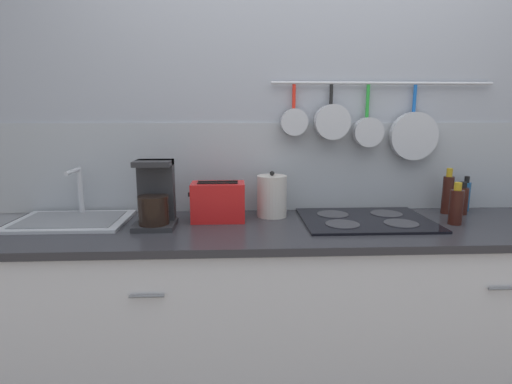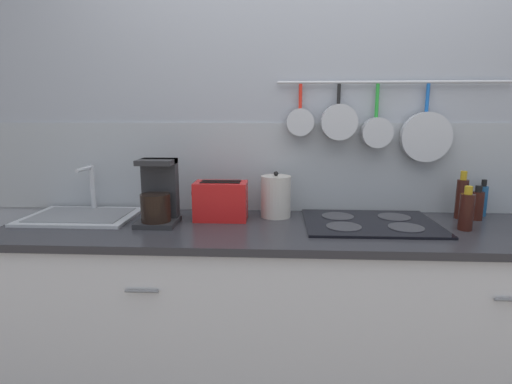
# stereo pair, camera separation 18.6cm
# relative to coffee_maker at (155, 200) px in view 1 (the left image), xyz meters

# --- Properties ---
(wall_back) EXTENTS (7.20, 0.16, 2.60)m
(wall_back) POSITION_rel_coffee_maker_xyz_m (0.76, 0.33, 0.23)
(wall_back) COLOR #999EA8
(wall_back) RESTS_ON ground_plane
(cabinet_base) EXTENTS (2.96, 0.63, 0.88)m
(cabinet_base) POSITION_rel_coffee_maker_xyz_m (0.76, -0.03, -0.60)
(cabinet_base) COLOR silver
(cabinet_base) RESTS_ON ground_plane
(countertop) EXTENTS (3.00, 0.65, 0.03)m
(countertop) POSITION_rel_coffee_maker_xyz_m (0.76, -0.03, -0.15)
(countertop) COLOR #2D2D33
(countertop) RESTS_ON cabinet_base
(sink_basin) EXTENTS (0.54, 0.39, 0.25)m
(sink_basin) POSITION_rel_coffee_maker_xyz_m (-0.43, 0.09, -0.11)
(sink_basin) COLOR #B7BABF
(sink_basin) RESTS_ON countertop
(coffee_maker) EXTENTS (0.19, 0.20, 0.31)m
(coffee_maker) POSITION_rel_coffee_maker_xyz_m (0.00, 0.00, 0.00)
(coffee_maker) COLOR #262628
(coffee_maker) RESTS_ON countertop
(toaster) EXTENTS (0.28, 0.15, 0.20)m
(toaster) POSITION_rel_coffee_maker_xyz_m (0.29, 0.09, -0.03)
(toaster) COLOR red
(toaster) RESTS_ON countertop
(kettle) EXTENTS (0.15, 0.15, 0.24)m
(kettle) POSITION_rel_coffee_maker_xyz_m (0.56, 0.16, -0.02)
(kettle) COLOR beige
(kettle) RESTS_ON countertop
(cooktop) EXTENTS (0.63, 0.48, 0.01)m
(cooktop) POSITION_rel_coffee_maker_xyz_m (1.02, 0.04, -0.12)
(cooktop) COLOR black
(cooktop) RESTS_ON countertop
(bottle_vinegar) EXTENTS (0.06, 0.06, 0.20)m
(bottle_vinegar) POSITION_rel_coffee_maker_xyz_m (1.43, -0.04, -0.04)
(bottle_vinegar) COLOR #33140F
(bottle_vinegar) RESTS_ON countertop
(bottle_hot_sauce) EXTENTS (0.06, 0.06, 0.24)m
(bottle_hot_sauce) POSITION_rel_coffee_maker_xyz_m (1.51, 0.18, -0.02)
(bottle_hot_sauce) COLOR #33140F
(bottle_hot_sauce) RESTS_ON countertop
(bottle_cooking_wine) EXTENTS (0.06, 0.06, 0.17)m
(bottle_cooking_wine) POSITION_rel_coffee_maker_xyz_m (1.58, 0.15, -0.05)
(bottle_cooking_wine) COLOR #33140F
(bottle_cooking_wine) RESTS_ON countertop
(bottle_dish_soap) EXTENTS (0.05, 0.05, 0.19)m
(bottle_dish_soap) POSITION_rel_coffee_maker_xyz_m (1.64, 0.24, -0.04)
(bottle_dish_soap) COLOR navy
(bottle_dish_soap) RESTS_ON countertop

